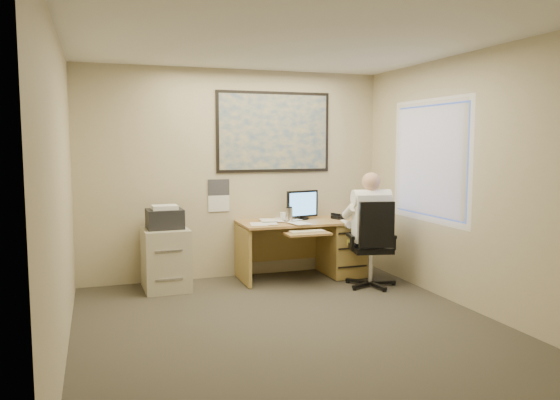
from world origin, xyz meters
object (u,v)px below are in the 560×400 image
object	(u,v)px
person	(370,229)
office_chair	(373,262)
desk	(324,243)
filing_cabinet	(166,253)

from	to	relation	value
person	office_chair	bearing A→B (deg)	-73.56
desk	person	xyz separation A→B (m)	(0.33, -0.66, 0.26)
filing_cabinet	office_chair	bearing A→B (deg)	-18.51
office_chair	person	bearing A→B (deg)	109.90
person	desk	bearing A→B (deg)	125.43
desk	person	world-z (taller)	person
desk	filing_cabinet	size ratio (longest dim) A/B	1.57
desk	filing_cabinet	world-z (taller)	desk
office_chair	person	world-z (taller)	person
filing_cabinet	person	xyz separation A→B (m)	(2.40, -0.65, 0.26)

